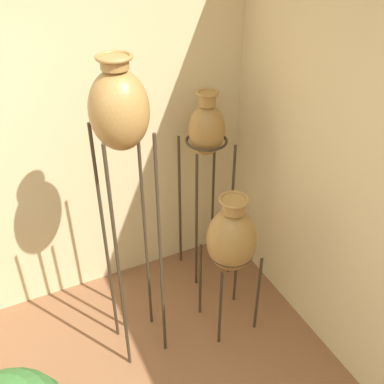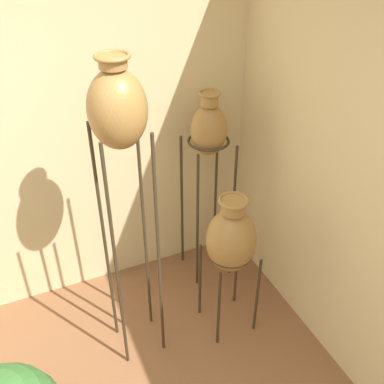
{
  "view_description": "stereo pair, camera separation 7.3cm",
  "coord_description": "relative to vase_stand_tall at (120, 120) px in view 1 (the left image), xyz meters",
  "views": [
    {
      "loc": [
        0.29,
        -0.72,
        2.6
      ],
      "look_at": [
        1.31,
        1.4,
        1.04
      ],
      "focal_mm": 42.0,
      "sensor_mm": 36.0,
      "label": 1
    },
    {
      "loc": [
        0.36,
        -0.75,
        2.6
      ],
      "look_at": [
        1.31,
        1.4,
        1.04
      ],
      "focal_mm": 42.0,
      "sensor_mm": 36.0,
      "label": 2
    }
  ],
  "objects": [
    {
      "name": "vase_stand_medium",
      "position": [
        0.74,
        0.49,
        -0.46
      ],
      "size": [
        0.31,
        0.31,
        1.53
      ],
      "color": "#382D1E",
      "rests_on": "ground_plane"
    },
    {
      "name": "vase_stand_short",
      "position": [
        0.63,
        -0.09,
        -0.92
      ],
      "size": [
        0.33,
        0.33,
        1.07
      ],
      "color": "#382D1E",
      "rests_on": "ground_plane"
    },
    {
      "name": "vase_stand_tall",
      "position": [
        0.0,
        0.0,
        0.0
      ],
      "size": [
        0.3,
        0.3,
        1.99
      ],
      "color": "#382D1E",
      "rests_on": "ground_plane"
    }
  ]
}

